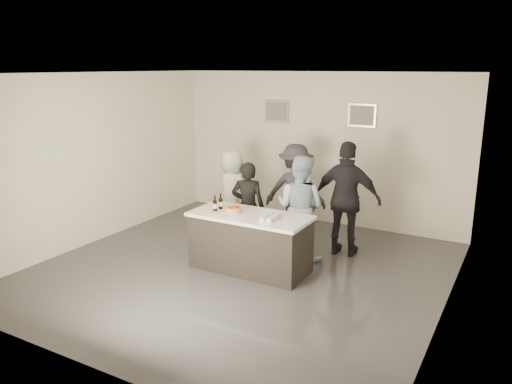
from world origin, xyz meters
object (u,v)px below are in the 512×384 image
(beer_bottle_a, at_px, (221,201))
(person_main_black, at_px, (248,207))
(bar_counter, at_px, (250,242))
(person_main_blue, at_px, (300,207))
(person_guest_right, at_px, (347,199))
(person_guest_back, at_px, (295,191))
(cake, at_px, (234,210))
(beer_bottle_b, at_px, (215,203))
(person_guest_left, at_px, (232,192))

(beer_bottle_a, height_order, person_main_black, person_main_black)
(bar_counter, height_order, person_main_blue, person_main_blue)
(person_guest_right, height_order, person_guest_back, person_guest_right)
(beer_bottle_a, xyz_separation_m, person_main_black, (0.10, 0.68, -0.25))
(bar_counter, bearing_deg, person_main_black, 122.51)
(cake, relative_size, person_main_black, 0.15)
(beer_bottle_b, xyz_separation_m, person_guest_left, (-0.63, 1.51, -0.23))
(person_main_black, relative_size, person_main_blue, 0.90)
(person_main_black, height_order, person_guest_back, person_guest_back)
(person_main_blue, bearing_deg, beer_bottle_b, 46.92)
(person_main_black, height_order, person_guest_left, person_guest_left)
(person_main_blue, bearing_deg, bar_counter, 65.42)
(beer_bottle_b, bearing_deg, person_main_blue, 43.66)
(cake, relative_size, person_guest_left, 0.15)
(cake, bearing_deg, person_main_black, 103.98)
(beer_bottle_a, distance_m, person_main_blue, 1.31)
(beer_bottle_b, relative_size, person_main_blue, 0.15)
(bar_counter, distance_m, person_guest_right, 1.80)
(cake, bearing_deg, beer_bottle_b, -167.20)
(bar_counter, distance_m, person_main_black, 0.91)
(person_guest_right, bearing_deg, person_main_blue, 34.55)
(bar_counter, xyz_separation_m, person_guest_right, (1.07, 1.35, 0.51))
(cake, distance_m, beer_bottle_a, 0.31)
(person_guest_left, bearing_deg, person_main_blue, -175.72)
(cake, relative_size, beer_bottle_b, 0.91)
(bar_counter, height_order, person_guest_left, person_guest_left)
(person_main_black, xyz_separation_m, person_guest_right, (1.52, 0.64, 0.18))
(person_guest_right, bearing_deg, person_guest_left, -5.56)
(person_guest_back, bearing_deg, person_guest_right, 144.34)
(bar_counter, bearing_deg, beer_bottle_a, 176.79)
(cake, relative_size, person_guest_back, 0.14)
(bar_counter, xyz_separation_m, person_main_black, (-0.46, 0.72, 0.33))
(cake, xyz_separation_m, beer_bottle_a, (-0.29, 0.08, 0.09))
(beer_bottle_b, relative_size, person_guest_right, 0.14)
(bar_counter, distance_m, cake, 0.56)
(person_guest_right, bearing_deg, beer_bottle_a, 34.62)
(person_main_blue, distance_m, person_guest_right, 0.80)
(bar_counter, bearing_deg, person_guest_right, 51.76)
(person_guest_left, bearing_deg, person_guest_back, -137.56)
(person_main_blue, distance_m, person_guest_back, 1.08)
(person_guest_right, bearing_deg, person_main_black, 18.18)
(person_guest_left, xyz_separation_m, person_guest_back, (1.12, 0.41, 0.07))
(person_guest_left, bearing_deg, person_guest_right, -158.48)
(beer_bottle_a, bearing_deg, person_guest_back, 74.71)
(person_guest_right, distance_m, person_guest_back, 1.23)
(beer_bottle_b, bearing_deg, person_guest_left, 112.53)
(person_main_black, relative_size, person_guest_left, 0.97)
(beer_bottle_a, height_order, person_guest_right, person_guest_right)
(beer_bottle_a, relative_size, person_main_blue, 0.15)
(cake, bearing_deg, person_guest_back, 84.04)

